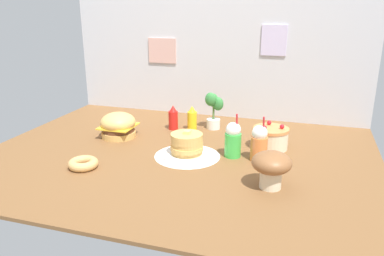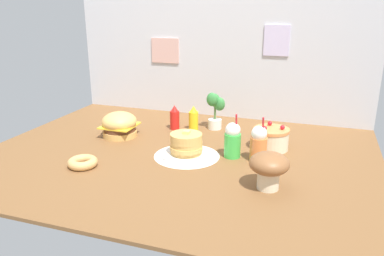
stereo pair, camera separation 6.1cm
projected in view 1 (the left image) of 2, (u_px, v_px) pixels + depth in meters
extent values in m
cube|color=brown|center=(178.00, 156.00, 2.42)|extent=(2.43, 1.87, 0.02)
cube|color=silver|center=(216.00, 58.00, 3.11)|extent=(2.43, 0.03, 0.96)
cube|color=#D8A599|center=(162.00, 51.00, 3.20)|extent=(0.24, 0.01, 0.20)
cube|color=silver|center=(274.00, 40.00, 2.91)|extent=(0.19, 0.01, 0.23)
cylinder|color=white|center=(187.00, 156.00, 2.38)|extent=(0.41, 0.41, 0.00)
cylinder|color=#DBA859|center=(119.00, 134.00, 2.72)|extent=(0.24, 0.24, 0.04)
cylinder|color=#59331E|center=(118.00, 129.00, 2.71)|extent=(0.22, 0.22, 0.03)
cube|color=yellow|center=(118.00, 126.00, 2.70)|extent=(0.23, 0.23, 0.01)
ellipsoid|color=#E5B260|center=(118.00, 122.00, 2.69)|extent=(0.25, 0.25, 0.14)
cylinder|color=white|center=(187.00, 154.00, 2.38)|extent=(0.32, 0.32, 0.01)
cylinder|color=#E0AD5B|center=(187.00, 151.00, 2.38)|extent=(0.19, 0.19, 0.03)
cylinder|color=#E0AD5B|center=(187.00, 148.00, 2.36)|extent=(0.20, 0.20, 0.03)
cylinder|color=#E0AD5B|center=(187.00, 144.00, 2.35)|extent=(0.19, 0.19, 0.03)
cylinder|color=#E0AD5B|center=(187.00, 140.00, 2.34)|extent=(0.20, 0.20, 0.03)
cylinder|color=#E0AD5B|center=(187.00, 136.00, 2.34)|extent=(0.20, 0.20, 0.03)
cube|color=#F7E072|center=(187.00, 132.00, 2.33)|extent=(0.04, 0.04, 0.02)
cylinder|color=beige|center=(270.00, 139.00, 2.50)|extent=(0.22, 0.22, 0.12)
cylinder|color=#EA8C4C|center=(271.00, 129.00, 2.47)|extent=(0.23, 0.23, 0.02)
sphere|color=red|center=(282.00, 127.00, 2.45)|extent=(0.03, 0.03, 0.03)
sphere|color=red|center=(269.00, 123.00, 2.53)|extent=(0.03, 0.03, 0.03)
sphere|color=red|center=(264.00, 128.00, 2.43)|extent=(0.03, 0.03, 0.03)
cylinder|color=red|center=(173.00, 120.00, 2.87)|extent=(0.07, 0.07, 0.14)
cone|color=red|center=(173.00, 108.00, 2.84)|extent=(0.06, 0.06, 0.05)
cylinder|color=yellow|center=(192.00, 121.00, 2.85)|extent=(0.07, 0.07, 0.14)
cone|color=yellow|center=(192.00, 109.00, 2.83)|extent=(0.06, 0.06, 0.05)
cylinder|color=green|center=(233.00, 145.00, 2.36)|extent=(0.10, 0.10, 0.15)
sphere|color=white|center=(233.00, 130.00, 2.32)|extent=(0.09, 0.09, 0.09)
cylinder|color=red|center=(237.00, 125.00, 2.31)|extent=(0.01, 0.03, 0.15)
cylinder|color=orange|center=(259.00, 149.00, 2.30)|extent=(0.10, 0.10, 0.15)
sphere|color=white|center=(260.00, 133.00, 2.27)|extent=(0.09, 0.09, 0.09)
cylinder|color=red|center=(263.00, 128.00, 2.25)|extent=(0.01, 0.04, 0.15)
torus|color=tan|center=(83.00, 164.00, 2.21)|extent=(0.17, 0.17, 0.05)
torus|color=#F2E5C6|center=(83.00, 163.00, 2.20)|extent=(0.16, 0.16, 0.04)
cylinder|color=white|center=(213.00, 124.00, 2.90)|extent=(0.10, 0.10, 0.07)
cylinder|color=#4C7238|center=(214.00, 111.00, 2.86)|extent=(0.01, 0.01, 0.13)
ellipsoid|color=#38843D|center=(218.00, 104.00, 2.84)|extent=(0.08, 0.06, 0.10)
ellipsoid|color=#38843D|center=(213.00, 100.00, 2.87)|extent=(0.08, 0.06, 0.10)
ellipsoid|color=#38843D|center=(211.00, 99.00, 2.82)|extent=(0.08, 0.06, 0.10)
cylinder|color=beige|center=(270.00, 179.00, 1.96)|extent=(0.11, 0.11, 0.09)
ellipsoid|color=brown|center=(272.00, 163.00, 1.93)|extent=(0.20, 0.20, 0.11)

